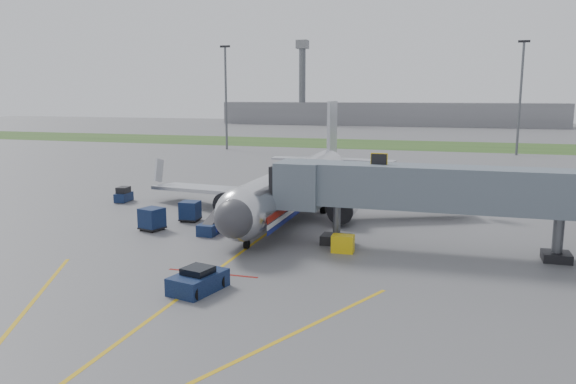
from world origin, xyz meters
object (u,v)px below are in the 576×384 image
(baggage_tug, at_px, (124,195))
(ramp_worker, at_px, (235,200))
(pushback_tug, at_px, (198,281))
(airliner, at_px, (296,184))
(belt_loader, at_px, (214,226))

(baggage_tug, xyz_separation_m, ramp_worker, (12.76, -0.71, 0.30))
(pushback_tug, bearing_deg, airliner, 91.32)
(airliner, bearing_deg, pushback_tug, -88.68)
(airliner, height_order, baggage_tug, airliner)
(pushback_tug, distance_m, ramp_worker, 22.47)
(baggage_tug, bearing_deg, ramp_worker, -3.18)
(belt_loader, bearing_deg, pushback_tug, -69.67)
(airliner, xyz_separation_m, baggage_tug, (-18.61, -0.10, -1.96))
(ramp_worker, bearing_deg, pushback_tug, -135.16)
(airliner, xyz_separation_m, ramp_worker, (-5.85, -0.81, -1.66))
(baggage_tug, relative_size, ramp_worker, 1.17)
(airliner, height_order, belt_loader, airliner)
(airliner, relative_size, baggage_tug, 15.53)
(belt_loader, xyz_separation_m, ramp_worker, (-1.59, 8.65, 0.47))
(baggage_tug, bearing_deg, belt_loader, -33.13)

